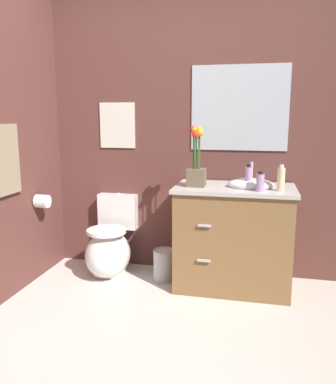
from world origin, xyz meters
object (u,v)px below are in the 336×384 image
(vanity_cabinet, at_px, (234,236))
(soap_bottle, at_px, (281,179))
(wall_mirror, at_px, (239,108))
(toilet_paper_roll, at_px, (42,201))
(lotion_bottle, at_px, (248,177))
(wall_poster, at_px, (117,125))
(trash_bin, at_px, (164,265))
(hand_wash_bottle, at_px, (260,182))
(toilet, at_px, (110,248))
(flower_vase, at_px, (197,163))
(hanging_towel, at_px, (6,160))

(vanity_cabinet, relative_size, soap_bottle, 5.20)
(wall_mirror, height_order, toilet_paper_roll, wall_mirror)
(soap_bottle, relative_size, lotion_bottle, 1.04)
(wall_poster, bearing_deg, trash_bin, -30.49)
(hand_wash_bottle, bearing_deg, vanity_cabinet, 138.65)
(hand_wash_bottle, bearing_deg, trash_bin, 167.72)
(vanity_cabinet, distance_m, lotion_bottle, 0.51)
(toilet, relative_size, toilet_paper_roll, 6.27)
(wall_mirror, bearing_deg, hand_wash_bottle, -67.45)
(vanity_cabinet, bearing_deg, soap_bottle, -18.93)
(toilet, bearing_deg, wall_poster, 90.00)
(flower_vase, bearing_deg, wall_poster, 155.93)
(wall_mirror, bearing_deg, vanity_cabinet, -89.46)
(hand_wash_bottle, bearing_deg, soap_bottle, 18.44)
(flower_vase, distance_m, lotion_bottle, 0.41)
(toilet, distance_m, trash_bin, 0.51)
(flower_vase, xyz_separation_m, trash_bin, (-0.28, 0.05, -0.89))
(soap_bottle, xyz_separation_m, wall_poster, (-1.41, 0.41, 0.37))
(wall_poster, bearing_deg, flower_vase, -24.07)
(toilet_paper_roll, bearing_deg, vanity_cabinet, 6.10)
(hand_wash_bottle, bearing_deg, hanging_towel, -168.62)
(vanity_cabinet, distance_m, wall_poster, 1.42)
(soap_bottle, bearing_deg, hanging_towel, -168.08)
(vanity_cabinet, distance_m, wall_mirror, 1.06)
(wall_mirror, distance_m, hanging_towel, 1.88)
(hand_wash_bottle, relative_size, wall_mirror, 0.19)
(flower_vase, bearing_deg, lotion_bottle, -1.10)
(lotion_bottle, bearing_deg, hanging_towel, -164.79)
(vanity_cabinet, relative_size, hand_wash_bottle, 6.72)
(wall_mirror, bearing_deg, wall_poster, 180.00)
(vanity_cabinet, xyz_separation_m, hand_wash_bottle, (0.19, -0.17, 0.48))
(wall_poster, xyz_separation_m, wall_mirror, (1.07, 0.00, 0.15))
(hand_wash_bottle, height_order, wall_mirror, wall_mirror)
(hand_wash_bottle, relative_size, wall_poster, 0.38)
(wall_mirror, bearing_deg, lotion_bottle, -73.81)
(trash_bin, relative_size, toilet_paper_roll, 2.47)
(toilet, relative_size, hand_wash_bottle, 4.55)
(hanging_towel, bearing_deg, toilet, 44.55)
(wall_poster, height_order, toilet_paper_roll, wall_poster)
(vanity_cabinet, xyz_separation_m, trash_bin, (-0.58, 0.00, -0.29))
(vanity_cabinet, bearing_deg, toilet_paper_roll, -173.90)
(vanity_cabinet, distance_m, toilet_paper_roll, 1.62)
(toilet, height_order, wall_poster, wall_poster)
(vanity_cabinet, xyz_separation_m, wall_poster, (-1.08, 0.29, 0.87))
(vanity_cabinet, height_order, hanging_towel, hanging_towel)
(toilet_paper_roll, bearing_deg, wall_mirror, 16.28)
(toilet, height_order, soap_bottle, soap_bottle)
(toilet, relative_size, flower_vase, 1.46)
(toilet_paper_roll, bearing_deg, hanging_towel, -98.57)
(toilet, xyz_separation_m, trash_bin, (0.50, -0.02, -0.11))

